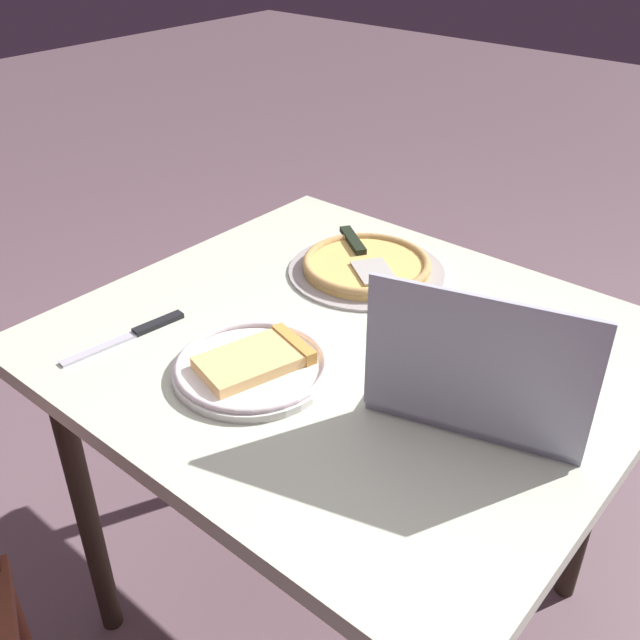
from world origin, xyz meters
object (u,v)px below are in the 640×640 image
(laptop, at_px, (483,380))
(pizza_tray, at_px, (366,266))
(table_knife, at_px, (137,333))
(dining_table, at_px, (350,374))
(pizza_plate, at_px, (253,365))

(laptop, distance_m, pizza_tray, 0.47)
(pizza_tray, distance_m, table_knife, 0.49)
(dining_table, bearing_deg, pizza_plate, -108.55)
(pizza_plate, bearing_deg, table_knife, -167.03)
(dining_table, relative_size, pizza_plate, 3.74)
(pizza_tray, height_order, table_knife, pizza_tray)
(laptop, relative_size, pizza_tray, 1.17)
(pizza_plate, xyz_separation_m, table_knife, (-0.24, -0.06, -0.01))
(pizza_plate, height_order, pizza_tray, pizza_plate)
(pizza_plate, distance_m, pizza_tray, 0.41)
(pizza_plate, bearing_deg, dining_table, 71.45)
(dining_table, height_order, laptop, laptop)
(table_knife, bearing_deg, pizza_plate, 12.97)
(laptop, bearing_deg, pizza_plate, -153.16)
(pizza_plate, relative_size, pizza_tray, 0.82)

